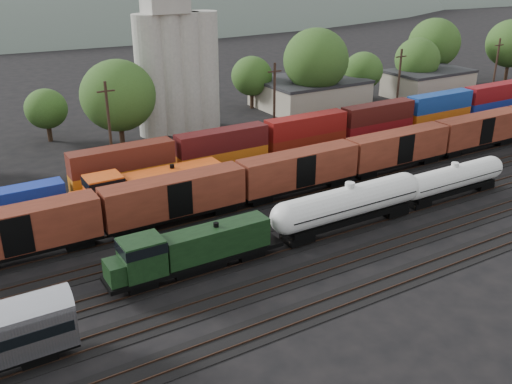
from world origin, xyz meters
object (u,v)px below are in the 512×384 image
green_locomotive (187,251)px  orange_locomotive (146,188)px  grain_silo (176,59)px  tank_car_a (349,204)px

green_locomotive → orange_locomotive: size_ratio=0.89×
green_locomotive → grain_silo: grain_silo is taller
orange_locomotive → green_locomotive: bearing=-98.0°
green_locomotive → tank_car_a: 17.76m
tank_car_a → orange_locomotive: (-15.65, 15.00, -0.23)m
tank_car_a → orange_locomotive: 21.68m
green_locomotive → orange_locomotive: orange_locomotive is taller
green_locomotive → grain_silo: bearing=66.9°
green_locomotive → orange_locomotive: (2.10, 15.00, 0.13)m
green_locomotive → grain_silo: (17.52, 41.00, 8.79)m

